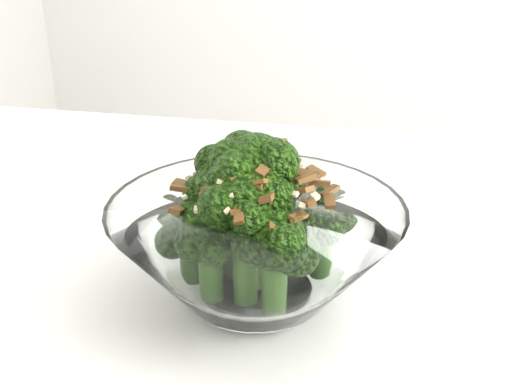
% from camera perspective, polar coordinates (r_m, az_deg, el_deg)
% --- Properties ---
extents(table, '(1.27, 0.91, 0.75)m').
position_cam_1_polar(table, '(0.69, -4.45, -8.17)').
color(table, white).
rests_on(table, ground).
extents(broccoli_dish, '(0.25, 0.25, 0.16)m').
position_cam_1_polar(broccoli_dish, '(0.50, -0.20, -4.83)').
color(broccoli_dish, white).
rests_on(broccoli_dish, table).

